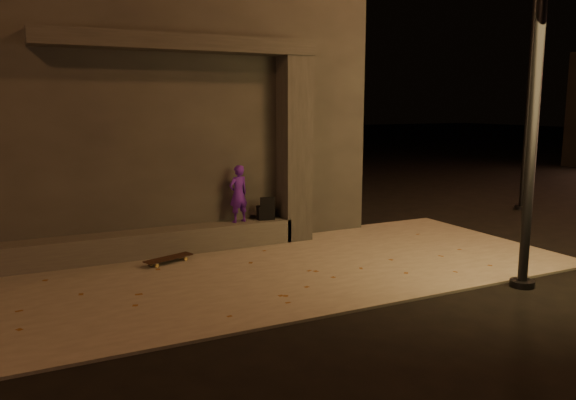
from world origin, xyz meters
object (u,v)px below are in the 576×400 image
skateboarder (238,194)px  column (294,150)px  skateboard (169,258)px  backpack (266,212)px

skateboarder → column: bearing=167.2°
column → skateboard: 3.31m
skateboard → skateboarder: bearing=2.5°
skateboarder → backpack: 0.69m
skateboarder → skateboard: (-1.55, -0.65, -0.92)m
column → skateboard: size_ratio=3.97×
skateboarder → backpack: (0.57, -0.00, -0.39)m
backpack → skateboarder: bearing=-171.4°
skateboard → backpack: bearing=-3.2°
skateboarder → backpack: skateboarder is taller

